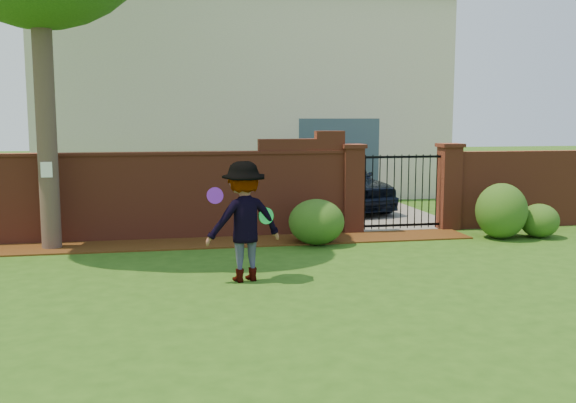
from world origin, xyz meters
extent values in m
cube|color=#274E13|center=(0.00, 0.00, -0.01)|extent=(80.00, 80.00, 0.01)
cube|color=#3B1F0A|center=(-0.95, 3.34, 0.01)|extent=(11.10, 1.08, 0.03)
cube|color=maroon|center=(-2.15, 4.00, 0.85)|extent=(8.70, 0.25, 1.70)
cube|color=maroon|center=(1.30, 4.00, 1.85)|extent=(1.80, 0.25, 0.30)
cube|color=maroon|center=(1.90, 4.00, 2.08)|extent=(0.60, 0.25, 0.16)
cube|color=maroon|center=(-2.15, 4.00, 1.73)|extent=(8.70, 0.31, 0.06)
cube|color=maroon|center=(6.60, 4.00, 0.85)|extent=(4.00, 0.25, 1.70)
cube|color=maroon|center=(2.40, 4.00, 0.90)|extent=(0.42, 0.42, 1.80)
cube|color=maroon|center=(2.40, 4.00, 1.84)|extent=(0.50, 0.50, 0.08)
cube|color=maroon|center=(4.60, 4.00, 0.90)|extent=(0.42, 0.42, 1.80)
cube|color=maroon|center=(4.60, 4.00, 1.84)|extent=(0.50, 0.50, 0.08)
cylinder|color=black|center=(2.69, 4.00, 0.85)|extent=(0.02, 0.02, 1.60)
cylinder|color=black|center=(2.85, 4.00, 0.85)|extent=(0.02, 0.02, 1.60)
cylinder|color=black|center=(3.01, 4.00, 0.85)|extent=(0.02, 0.02, 1.60)
cylinder|color=black|center=(3.18, 4.00, 0.85)|extent=(0.02, 0.02, 1.60)
cylinder|color=black|center=(3.34, 4.00, 0.85)|extent=(0.02, 0.02, 1.60)
cylinder|color=black|center=(3.50, 4.00, 0.85)|extent=(0.02, 0.02, 1.60)
cylinder|color=black|center=(3.66, 4.00, 0.85)|extent=(0.02, 0.02, 1.60)
cylinder|color=black|center=(3.82, 4.00, 0.85)|extent=(0.02, 0.02, 1.60)
cylinder|color=black|center=(3.99, 4.00, 0.85)|extent=(0.02, 0.02, 1.60)
cylinder|color=black|center=(4.15, 4.00, 0.85)|extent=(0.02, 0.02, 1.60)
cylinder|color=black|center=(4.31, 4.00, 0.85)|extent=(0.02, 0.02, 1.60)
cube|color=black|center=(3.50, 4.00, 0.12)|extent=(1.78, 0.03, 0.05)
cube|color=black|center=(3.50, 4.00, 1.60)|extent=(1.78, 0.03, 0.05)
cube|color=slate|center=(3.50, 8.00, 0.01)|extent=(3.20, 8.00, 0.01)
cube|color=beige|center=(1.00, 12.00, 3.00)|extent=(12.00, 6.00, 6.00)
cube|color=#384C5B|center=(3.50, 9.05, 1.20)|extent=(2.40, 0.12, 2.40)
cube|color=#3F332D|center=(1.00, 12.00, 6.15)|extent=(12.40, 6.40, 0.30)
imported|color=black|center=(3.05, 7.26, 0.73)|extent=(2.57, 4.54, 1.46)
cylinder|color=#443229|center=(-3.60, 3.40, 3.50)|extent=(0.36, 0.36, 7.00)
cube|color=white|center=(-3.60, 3.21, 1.50)|extent=(0.20, 0.01, 0.28)
ellipsoid|color=#1C4A16|center=(1.36, 2.86, 0.44)|extent=(1.08, 1.08, 0.88)
ellipsoid|color=#1C4A16|center=(5.17, 2.76, 0.56)|extent=(1.03, 1.03, 1.13)
ellipsoid|color=#1C4A16|center=(6.00, 2.71, 0.35)|extent=(0.78, 0.78, 0.69)
imported|color=gray|center=(-0.35, 0.37, 0.90)|extent=(1.29, 0.92, 1.80)
cylinder|color=#661BAA|center=(-0.79, 0.24, 1.32)|extent=(0.25, 0.10, 0.24)
cylinder|color=#1CD24F|center=(-0.02, 0.37, 0.98)|extent=(0.26, 0.15, 0.25)
camera|label=1|loc=(-1.50, -9.02, 2.46)|focal=40.08mm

